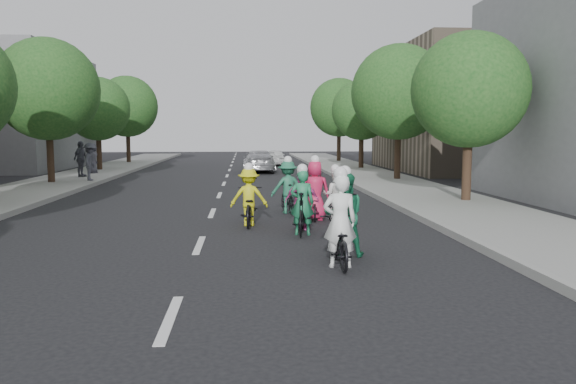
{
  "coord_description": "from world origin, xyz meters",
  "views": [
    {
      "loc": [
        1.04,
        -12.5,
        2.53
      ],
      "look_at": [
        2.13,
        1.72,
        1.0
      ],
      "focal_mm": 35.0,
      "sensor_mm": 36.0,
      "label": 1
    }
  ],
  "objects": [
    {
      "name": "ground",
      "position": [
        0.0,
        0.0,
        0.0
      ],
      "size": [
        120.0,
        120.0,
        0.0
      ],
      "primitive_type": "plane",
      "color": "black",
      "rests_on": "ground"
    },
    {
      "name": "spectator_1",
      "position": [
        -7.67,
        18.03,
        1.1
      ],
      "size": [
        0.76,
        1.2,
        1.9
      ],
      "primitive_type": "imported",
      "rotation": [
        0.0,
        0.0,
        1.28
      ],
      "color": "#525360",
      "rests_on": "sidewalk_left"
    },
    {
      "name": "tree_r_1",
      "position": [
        8.8,
        15.6,
        4.52
      ],
      "size": [
        4.8,
        4.8,
        6.93
      ],
      "color": "black",
      "rests_on": "ground"
    },
    {
      "name": "follow_car_trail",
      "position": [
        3.33,
        29.89,
        0.61
      ],
      "size": [
        1.5,
        3.61,
        1.22
      ],
      "primitive_type": "imported",
      "rotation": [
        0.0,
        0.0,
        3.13
      ],
      "color": "white",
      "rests_on": "ground"
    },
    {
      "name": "tree_r_3",
      "position": [
        8.8,
        33.6,
        4.52
      ],
      "size": [
        4.8,
        4.8,
        6.93
      ],
      "color": "black",
      "rests_on": "ground"
    },
    {
      "name": "tree_r_0",
      "position": [
        8.8,
        6.6,
        3.96
      ],
      "size": [
        4.0,
        4.0,
        5.97
      ],
      "color": "black",
      "rests_on": "ground"
    },
    {
      "name": "tree_l_4",
      "position": [
        -8.2,
        24.0,
        3.96
      ],
      "size": [
        4.0,
        4.0,
        5.97
      ],
      "color": "black",
      "rests_on": "ground"
    },
    {
      "name": "bldg_se",
      "position": [
        16.0,
        24.0,
        4.0
      ],
      "size": [
        10.0,
        14.0,
        8.0
      ],
      "primitive_type": "cube",
      "color": "gray",
      "rests_on": "ground"
    },
    {
      "name": "cyclist_7",
      "position": [
        2.36,
        4.87,
        0.7
      ],
      "size": [
        1.15,
        1.59,
        1.79
      ],
      "rotation": [
        0.0,
        0.0,
        3.32
      ],
      "color": "black",
      "rests_on": "ground"
    },
    {
      "name": "cyclist_4",
      "position": [
        3.03,
        3.44,
        0.66
      ],
      "size": [
        0.9,
        1.6,
        1.87
      ],
      "rotation": [
        0.0,
        0.0,
        3.03
      ],
      "color": "black",
      "rests_on": "ground"
    },
    {
      "name": "tree_l_5",
      "position": [
        -8.2,
        33.0,
        4.52
      ],
      "size": [
        4.8,
        4.8,
        6.93
      ],
      "color": "black",
      "rests_on": "ground"
    },
    {
      "name": "cyclist_1",
      "position": [
        3.05,
        -1.28,
        0.7
      ],
      "size": [
        0.87,
        1.76,
        1.86
      ],
      "rotation": [
        0.0,
        0.0,
        3.07
      ],
      "color": "black",
      "rests_on": "ground"
    },
    {
      "name": "cyclist_0",
      "position": [
        2.8,
        -2.19,
        0.61
      ],
      "size": [
        0.64,
        1.73,
        1.89
      ],
      "rotation": [
        0.0,
        0.0,
        3.13
      ],
      "color": "black",
      "rests_on": "ground"
    },
    {
      "name": "cyclist_2",
      "position": [
        1.14,
        2.63,
        0.62
      ],
      "size": [
        1.04,
        1.94,
        1.71
      ],
      "rotation": [
        0.0,
        0.0,
        3.08
      ],
      "color": "black",
      "rests_on": "ground"
    },
    {
      "name": "spectator_2",
      "position": [
        -7.77,
        20.73,
        1.01
      ],
      "size": [
        0.63,
        0.89,
        1.73
      ],
      "primitive_type": "imported",
      "rotation": [
        0.0,
        0.0,
        1.48
      ],
      "color": "#4C4B58",
      "rests_on": "sidewalk_left"
    },
    {
      "name": "sidewalk_right",
      "position": [
        8.0,
        10.0,
        0.07
      ],
      "size": [
        4.0,
        80.0,
        0.15
      ],
      "primitive_type": "cube",
      "color": "gray",
      "rests_on": "ground"
    },
    {
      "name": "cyclist_6",
      "position": [
        3.62,
        3.49,
        0.57
      ],
      "size": [
        0.82,
        1.64,
        1.61
      ],
      "rotation": [
        0.0,
        0.0,
        2.96
      ],
      "color": "black",
      "rests_on": "ground"
    },
    {
      "name": "cyclist_5",
      "position": [
        2.43,
        1.17,
        0.62
      ],
      "size": [
        0.76,
        1.84,
        1.76
      ],
      "rotation": [
        0.0,
        0.0,
        3.0
      ],
      "color": "black",
      "rests_on": "ground"
    },
    {
      "name": "spectator_0",
      "position": [
        -6.53,
        15.64,
        1.07
      ],
      "size": [
        0.77,
        1.24,
        1.85
      ],
      "primitive_type": "imported",
      "rotation": [
        0.0,
        0.0,
        1.64
      ],
      "color": "#494A55",
      "rests_on": "sidewalk_left"
    },
    {
      "name": "follow_car_lead",
      "position": [
        1.92,
        22.95,
        0.69
      ],
      "size": [
        2.03,
        4.77,
        1.37
      ],
      "primitive_type": "imported",
      "rotation": [
        0.0,
        0.0,
        3.16
      ],
      "color": "#BCBCC1",
      "rests_on": "ground"
    },
    {
      "name": "tree_l_3",
      "position": [
        -8.2,
        15.0,
        4.52
      ],
      "size": [
        4.8,
        4.8,
        6.93
      ],
      "color": "black",
      "rests_on": "ground"
    },
    {
      "name": "cyclist_3",
      "position": [
        2.5,
        1.85,
        0.61
      ],
      "size": [
        0.92,
        1.58,
        1.66
      ],
      "rotation": [
        0.0,
        0.0,
        3.03
      ],
      "color": "black",
      "rests_on": "ground"
    },
    {
      "name": "tree_r_2",
      "position": [
        8.8,
        24.6,
        3.96
      ],
      "size": [
        4.0,
        4.0,
        5.97
      ],
      "color": "black",
      "rests_on": "ground"
    },
    {
      "name": "sidewalk_left",
      "position": [
        -8.0,
        10.0,
        0.07
      ],
      "size": [
        4.0,
        80.0,
        0.15
      ],
      "primitive_type": "cube",
      "color": "gray",
      "rests_on": "ground"
    },
    {
      "name": "curb_left",
      "position": [
        -6.05,
        10.0,
        0.09
      ],
      "size": [
        0.18,
        80.0,
        0.18
      ],
      "primitive_type": "cube",
      "color": "#999993",
      "rests_on": "ground"
    },
    {
      "name": "curb_right",
      "position": [
        6.05,
        10.0,
        0.09
      ],
      "size": [
        0.18,
        80.0,
        0.18
      ],
      "primitive_type": "cube",
      "color": "#999993",
      "rests_on": "ground"
    }
  ]
}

